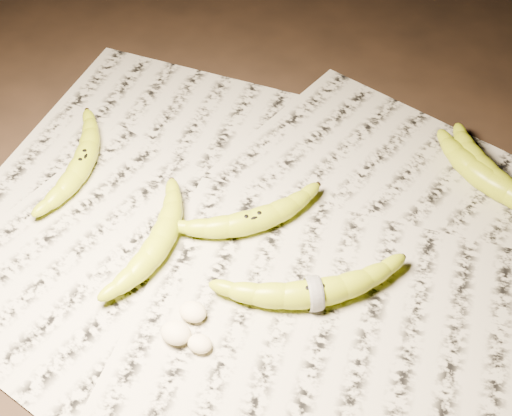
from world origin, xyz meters
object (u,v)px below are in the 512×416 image
at_px(banana_upper_b, 491,176).
at_px(banana_center, 252,219).
at_px(banana_upper_a, 492,180).
at_px(banana_taped, 314,292).
at_px(banana_left_b, 159,240).
at_px(banana_left_a, 82,161).

bearing_deg(banana_upper_b, banana_center, -106.28).
relative_size(banana_center, banana_upper_a, 0.94).
bearing_deg(banana_taped, banana_center, 113.14).
relative_size(banana_left_b, banana_upper_a, 0.93).
height_order(banana_center, banana_upper_a, banana_upper_a).
distance_m(banana_left_b, banana_upper_b, 0.46).
distance_m(banana_center, banana_upper_b, 0.34).
bearing_deg(banana_left_a, banana_center, -104.13).
xyz_separation_m(banana_left_b, banana_center, (0.10, 0.08, -0.00)).
xyz_separation_m(banana_upper_a, banana_upper_b, (-0.00, 0.01, 0.00)).
bearing_deg(banana_center, banana_taped, -77.22).
relative_size(banana_taped, banana_upper_b, 1.16).
distance_m(banana_taped, banana_upper_b, 0.32).
distance_m(banana_left_b, banana_upper_a, 0.46).
bearing_deg(banana_upper_b, banana_left_b, -105.27).
bearing_deg(banana_left_b, banana_left_a, 60.00).
xyz_separation_m(banana_center, banana_taped, (0.11, -0.08, 0.00)).
relative_size(banana_center, banana_upper_b, 0.99).
height_order(banana_left_a, banana_left_b, banana_left_b).
distance_m(banana_left_b, banana_taped, 0.21).
bearing_deg(banana_left_a, banana_taped, -115.14).
bearing_deg(banana_upper_a, banana_left_a, -137.06).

